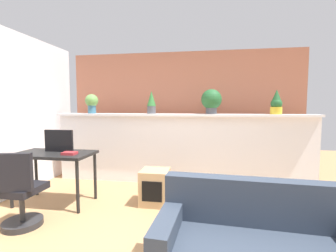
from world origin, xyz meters
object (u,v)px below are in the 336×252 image
potted_plant_0 (92,102)px  potted_plant_1 (151,102)px  book_on_desk (70,153)px  tv_monitor (59,141)px  potted_plant_2 (211,100)px  potted_plant_3 (276,103)px  side_cube_shelf (155,187)px  office_chair (19,196)px  desk (54,158)px

potted_plant_0 → potted_plant_1: (1.14, 0.02, 0.00)m
potted_plant_1 → book_on_desk: (-0.88, -1.23, -0.72)m
tv_monitor → potted_plant_0: bearing=89.8°
potted_plant_2 → potted_plant_0: bearing=-178.6°
potted_plant_0 → potted_plant_3: potted_plant_3 is taller
potted_plant_0 → side_cube_shelf: potted_plant_0 is taller
office_chair → side_cube_shelf: (1.39, 0.94, -0.14)m
potted_plant_1 → potted_plant_2: size_ratio=0.94×
potted_plant_1 → desk: potted_plant_1 is taller
side_cube_shelf → book_on_desk: size_ratio=2.71×
potted_plant_3 → potted_plant_0: bearing=-179.5°
potted_plant_2 → desk: size_ratio=0.39×
potted_plant_1 → tv_monitor: potted_plant_1 is taller
potted_plant_0 → potted_plant_2: size_ratio=0.83×
potted_plant_1 → potted_plant_3: 2.13m
desk → side_cube_shelf: bearing=8.4°
desk → book_on_desk: 0.33m
potted_plant_0 → book_on_desk: size_ratio=1.95×
potted_plant_3 → side_cube_shelf: size_ratio=0.82×
tv_monitor → side_cube_shelf: (1.41, 0.13, -0.66)m
book_on_desk → office_chair: bearing=-111.8°
tv_monitor → side_cube_shelf: 1.56m
potted_plant_1 → potted_plant_3: size_ratio=0.99×
office_chair → potted_plant_1: bearing=58.8°
office_chair → book_on_desk: office_chair is taller
side_cube_shelf → book_on_desk: bearing=-165.0°
potted_plant_1 → tv_monitor: size_ratio=0.93×
book_on_desk → potted_plant_2: bearing=33.1°
potted_plant_1 → side_cube_shelf: potted_plant_1 is taller
potted_plant_2 → tv_monitor: size_ratio=0.99×
potted_plant_2 → tv_monitor: 2.54m
desk → side_cube_shelf: desk is taller
potted_plant_0 → book_on_desk: (0.27, -1.21, -0.72)m
potted_plant_2 → book_on_desk: 2.44m
potted_plant_0 → tv_monitor: bearing=-90.2°
tv_monitor → potted_plant_3: bearing=18.0°
office_chair → side_cube_shelf: bearing=34.1°
potted_plant_3 → book_on_desk: size_ratio=2.24×
desk → tv_monitor: tv_monitor is taller
potted_plant_0 → office_chair: 2.15m
side_cube_shelf → tv_monitor: bearing=-174.6°
potted_plant_0 → desk: (-0.04, -1.12, -0.82)m
potted_plant_1 → potted_plant_3: (2.13, 0.01, -0.02)m
potted_plant_1 → potted_plant_2: bearing=1.7°
potted_plant_3 → desk: bearing=-160.9°
potted_plant_1 → book_on_desk: potted_plant_1 is taller
potted_plant_0 → potted_plant_1: potted_plant_1 is taller
potted_plant_3 → tv_monitor: (-3.28, -1.07, -0.56)m
potted_plant_1 → potted_plant_3: bearing=0.2°
desk → side_cube_shelf: 1.51m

